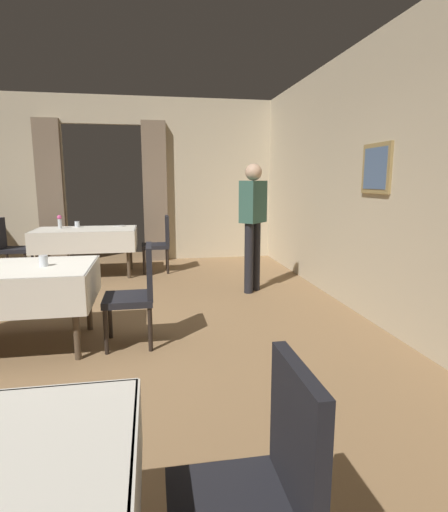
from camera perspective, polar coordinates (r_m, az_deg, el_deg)
name	(u,v)px	position (r m, az deg, el deg)	size (l,w,h in m)	color
ground	(64,347)	(4.13, -21.40, -11.64)	(10.08, 10.08, 0.00)	olive
wall_right	(394,181)	(4.44, 22.52, 9.66)	(0.16, 8.40, 3.00)	beige
wall_back	(104,180)	(7.98, -16.34, 10.15)	(6.40, 0.27, 3.00)	beige
dining_table_mid	(16,279)	(4.09, -26.90, -2.85)	(1.33, 0.96, 0.75)	#4C3D2D
dining_table_far	(86,235)	(6.86, -18.65, 2.75)	(1.56, 0.89, 0.75)	#4C3D2D
chair_near_right	(261,488)	(1.54, 5.11, -29.48)	(0.44, 0.44, 0.93)	black
chair_mid_right	(137,290)	(3.84, -11.99, -4.67)	(0.44, 0.44, 0.93)	black
chair_far_left	(9,245)	(7.21, -27.70, 1.39)	(0.44, 0.44, 0.93)	black
chair_far_right	(160,241)	(6.87, -8.85, 2.07)	(0.44, 0.44, 0.93)	black
glass_mid_c	(43,261)	(3.98, -23.80, -0.62)	(0.08, 0.08, 0.10)	silver
flower_vase_far	(60,221)	(7.02, -21.88, 4.50)	(0.07, 0.07, 0.21)	silver
glass_far_b	(77,224)	(7.13, -19.74, 4.18)	(0.08, 0.08, 0.10)	silver
plate_far_c	(120,226)	(7.05, -14.32, 4.06)	(0.19, 0.19, 0.01)	white
person_waiter_by_doorway	(253,217)	(5.50, 4.04, 5.44)	(0.41, 0.41, 1.72)	black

